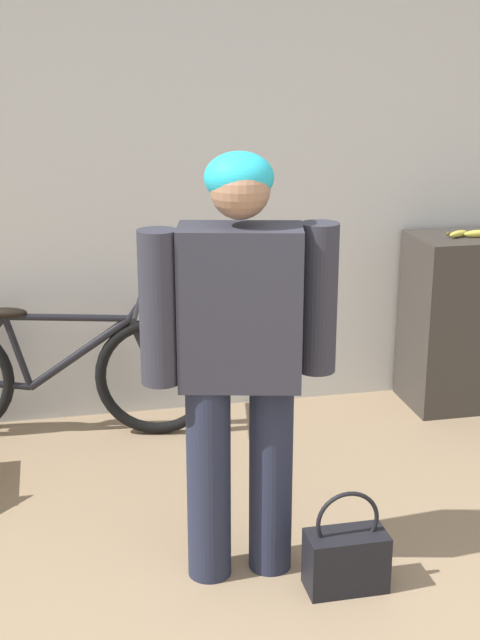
% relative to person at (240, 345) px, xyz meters
% --- Properties ---
extents(wall_back, '(8.00, 0.07, 2.60)m').
position_rel_person_xyz_m(wall_back, '(0.10, 1.61, 0.41)').
color(wall_back, silver).
rests_on(wall_back, ground_plane).
extents(person, '(0.69, 0.31, 1.56)m').
position_rel_person_xyz_m(person, '(0.00, 0.00, 0.00)').
color(person, '#23283D').
rests_on(person, ground_plane).
extents(bicycle, '(1.60, 0.47, 0.68)m').
position_rel_person_xyz_m(bicycle, '(-0.65, 1.36, -0.56)').
color(bicycle, black).
rests_on(bicycle, ground_plane).
extents(banana, '(0.34, 0.09, 0.04)m').
position_rel_person_xyz_m(banana, '(1.53, 1.31, 0.06)').
color(banana, '#EAD64C').
rests_on(banana, side_shelf).
extents(handbag, '(0.29, 0.15, 0.39)m').
position_rel_person_xyz_m(handbag, '(0.35, -0.20, -0.77)').
color(handbag, black).
rests_on(handbag, ground_plane).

